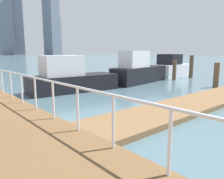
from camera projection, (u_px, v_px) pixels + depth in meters
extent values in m
plane|color=slate|center=(28.00, 82.00, 16.38)|extent=(300.00, 300.00, 0.00)
cube|color=olive|center=(207.00, 99.00, 10.14)|extent=(15.00, 2.00, 0.18)
cylinder|color=white|center=(170.00, 143.00, 3.27)|extent=(0.06, 0.06, 1.05)
cylinder|color=white|center=(113.00, 122.00, 4.22)|extent=(0.06, 0.06, 1.05)
cylinder|color=white|center=(78.00, 109.00, 5.18)|extent=(0.06, 0.06, 1.05)
cylinder|color=white|center=(53.00, 100.00, 6.13)|extent=(0.06, 0.06, 1.05)
cylinder|color=white|center=(35.00, 94.00, 7.08)|extent=(0.06, 0.06, 1.05)
cylinder|color=white|center=(22.00, 89.00, 8.04)|extent=(0.06, 0.06, 1.05)
cylinder|color=white|center=(11.00, 85.00, 8.99)|extent=(0.06, 0.06, 1.05)
cylinder|color=white|center=(2.00, 82.00, 9.94)|extent=(0.06, 0.06, 1.05)
cylinder|color=white|center=(64.00, 84.00, 5.56)|extent=(0.06, 24.27, 0.06)
cylinder|color=brown|center=(174.00, 70.00, 17.81)|extent=(0.29, 0.29, 1.58)
cylinder|color=brown|center=(191.00, 67.00, 19.17)|extent=(0.33, 0.33, 1.96)
cylinder|color=brown|center=(216.00, 75.00, 13.99)|extent=(0.34, 0.34, 1.58)
cube|color=black|center=(74.00, 83.00, 12.76)|extent=(5.27, 2.23, 0.93)
cube|color=white|center=(62.00, 66.00, 12.19)|extent=(2.29, 1.62, 1.12)
cube|color=black|center=(140.00, 75.00, 16.31)|extent=(5.57, 2.38, 1.17)
cube|color=white|center=(135.00, 59.00, 15.54)|extent=(2.44, 1.56, 1.16)
cube|color=white|center=(171.00, 70.00, 20.94)|extent=(4.50, 2.34, 1.09)
cube|color=black|center=(170.00, 59.00, 20.50)|extent=(1.97, 1.76, 0.96)
cube|color=gray|center=(18.00, 28.00, 165.21)|extent=(7.02, 7.15, 40.16)
cube|color=gray|center=(56.00, 36.00, 187.74)|extent=(8.08, 7.30, 30.78)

